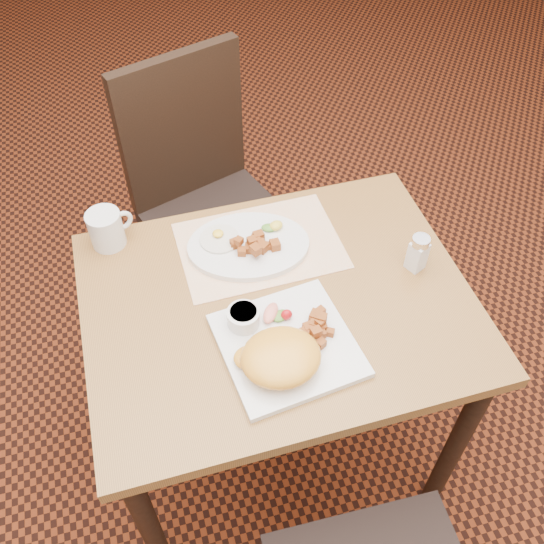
{
  "coord_description": "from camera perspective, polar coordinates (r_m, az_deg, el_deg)",
  "views": [
    {
      "loc": [
        -0.26,
        -0.84,
        1.86
      ],
      "look_at": [
        -0.01,
        0.03,
        0.82
      ],
      "focal_mm": 40.0,
      "sensor_mm": 36.0,
      "label": 1
    }
  ],
  "objects": [
    {
      "name": "ground",
      "position": [
        2.05,
        0.43,
        -15.79
      ],
      "size": [
        8.0,
        8.0,
        0.0
      ],
      "primitive_type": "plane",
      "color": "black",
      "rests_on": "ground"
    },
    {
      "name": "table",
      "position": [
        1.5,
        0.57,
        -5.27
      ],
      "size": [
        0.9,
        0.7,
        0.75
      ],
      "color": "olive",
      "rests_on": "ground"
    },
    {
      "name": "chair_far",
      "position": [
        2.01,
        -6.29,
        7.53
      ],
      "size": [
        0.53,
        0.54,
        0.97
      ],
      "rotation": [
        0.0,
        0.0,
        3.46
      ],
      "color": "black",
      "rests_on": "ground"
    },
    {
      "name": "placemat",
      "position": [
        1.53,
        -1.15,
        2.51
      ],
      "size": [
        0.4,
        0.29,
        0.0
      ],
      "primitive_type": "cube",
      "rotation": [
        0.0,
        0.0,
        0.02
      ],
      "color": "white",
      "rests_on": "table"
    },
    {
      "name": "plate_square",
      "position": [
        1.33,
        1.45,
        -6.9
      ],
      "size": [
        0.31,
        0.31,
        0.02
      ],
      "primitive_type": "cube",
      "rotation": [
        0.0,
        0.0,
        0.11
      ],
      "color": "silver",
      "rests_on": "table"
    },
    {
      "name": "plate_oval",
      "position": [
        1.51,
        -2.23,
        2.49
      ],
      "size": [
        0.34,
        0.27,
        0.02
      ],
      "primitive_type": null,
      "rotation": [
        0.0,
        0.0,
        -0.17
      ],
      "color": "silver",
      "rests_on": "placemat"
    },
    {
      "name": "hollandaise_mound",
      "position": [
        1.27,
        0.75,
        -8.06
      ],
      "size": [
        0.18,
        0.15,
        0.06
      ],
      "color": "gold",
      "rests_on": "plate_square"
    },
    {
      "name": "ramekin",
      "position": [
        1.34,
        -2.71,
        -4.25
      ],
      "size": [
        0.07,
        0.07,
        0.04
      ],
      "color": "silver",
      "rests_on": "plate_square"
    },
    {
      "name": "garnish_sq",
      "position": [
        1.36,
        0.42,
        -3.96
      ],
      "size": [
        0.07,
        0.07,
        0.03
      ],
      "color": "#387223",
      "rests_on": "plate_square"
    },
    {
      "name": "fried_egg",
      "position": [
        1.52,
        -4.97,
        3.18
      ],
      "size": [
        0.1,
        0.1,
        0.02
      ],
      "color": "white",
      "rests_on": "plate_oval"
    },
    {
      "name": "garnish_ov",
      "position": [
        1.54,
        0.13,
        4.32
      ],
      "size": [
        0.06,
        0.04,
        0.02
      ],
      "color": "#387223",
      "rests_on": "plate_oval"
    },
    {
      "name": "salt_shaker",
      "position": [
        1.48,
        13.58,
        1.8
      ],
      "size": [
        0.06,
        0.06,
        0.1
      ],
      "color": "white",
      "rests_on": "table"
    },
    {
      "name": "coffee_mug",
      "position": [
        1.56,
        -15.28,
        3.96
      ],
      "size": [
        0.11,
        0.09,
        0.1
      ],
      "color": "silver",
      "rests_on": "table"
    },
    {
      "name": "home_fries_sq",
      "position": [
        1.34,
        4.23,
        -5.04
      ],
      "size": [
        0.08,
        0.11,
        0.04
      ],
      "color": "#9E4E19",
      "rests_on": "plate_square"
    },
    {
      "name": "home_fries_ov",
      "position": [
        1.49,
        -1.62,
        2.63
      ],
      "size": [
        0.12,
        0.09,
        0.04
      ],
      "color": "#9E4E19",
      "rests_on": "plate_oval"
    }
  ]
}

